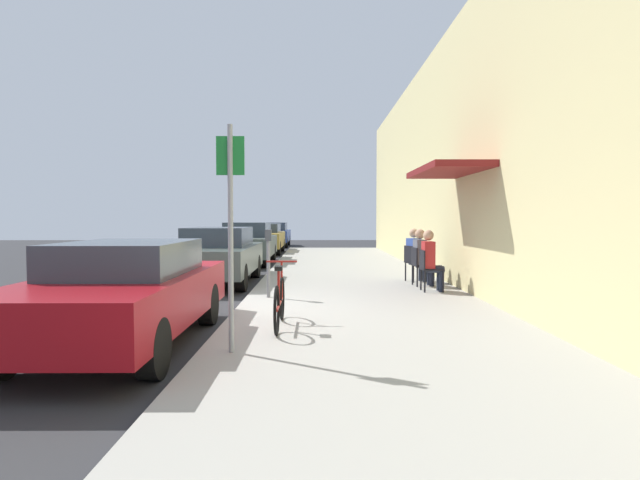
% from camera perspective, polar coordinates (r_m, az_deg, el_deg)
% --- Properties ---
extents(ground_plane, '(60.00, 60.00, 0.00)m').
position_cam_1_polar(ground_plane, '(8.97, -9.34, -8.26)').
color(ground_plane, '#2D2D30').
extents(sidewalk_slab, '(4.50, 32.00, 0.12)m').
position_cam_1_polar(sidewalk_slab, '(10.87, 4.21, -6.04)').
color(sidewalk_slab, '#9E9B93').
rests_on(sidewalk_slab, ground_plane).
extents(building_facade, '(1.40, 32.00, 6.14)m').
position_cam_1_polar(building_facade, '(11.28, 16.65, 9.49)').
color(building_facade, beige).
rests_on(building_facade, ground_plane).
extents(parked_car_0, '(1.80, 4.40, 1.35)m').
position_cam_1_polar(parked_car_0, '(7.17, -20.72, -5.33)').
color(parked_car_0, maroon).
rests_on(parked_car_0, ground_plane).
extents(parked_car_1, '(1.80, 4.40, 1.42)m').
position_cam_1_polar(parked_car_1, '(13.24, -11.22, -1.60)').
color(parked_car_1, '#47514C').
rests_on(parked_car_1, ground_plane).
extents(parked_car_2, '(1.80, 4.40, 1.50)m').
position_cam_1_polar(parked_car_2, '(18.77, -8.02, -0.31)').
color(parked_car_2, '#47514C').
rests_on(parked_car_2, ground_plane).
extents(parked_car_3, '(1.80, 4.40, 1.39)m').
position_cam_1_polar(parked_car_3, '(24.31, -6.29, 0.25)').
color(parked_car_3, '#A58433').
rests_on(parked_car_3, ground_plane).
extents(parked_car_4, '(1.80, 4.40, 1.40)m').
position_cam_1_polar(parked_car_4, '(30.04, -5.17, 0.66)').
color(parked_car_4, navy).
rests_on(parked_car_4, ground_plane).
extents(parking_meter, '(0.12, 0.10, 1.32)m').
position_cam_1_polar(parking_meter, '(10.05, -5.72, -1.99)').
color(parking_meter, slate).
rests_on(parking_meter, sidewalk_slab).
extents(street_sign, '(0.32, 0.06, 2.60)m').
position_cam_1_polar(street_sign, '(5.97, -9.84, 2.19)').
color(street_sign, gray).
rests_on(street_sign, sidewalk_slab).
extents(bicycle_0, '(0.46, 1.71, 0.90)m').
position_cam_1_polar(bicycle_0, '(7.35, -4.49, -6.82)').
color(bicycle_0, black).
rests_on(bicycle_0, sidewalk_slab).
extents(cafe_chair_0, '(0.44, 0.44, 0.87)m').
position_cam_1_polar(cafe_chair_0, '(11.08, 11.85, -2.98)').
color(cafe_chair_0, black).
rests_on(cafe_chair_0, sidewalk_slab).
extents(seated_patron_0, '(0.43, 0.36, 1.29)m').
position_cam_1_polar(seated_patron_0, '(11.08, 12.16, -1.99)').
color(seated_patron_0, '#232838').
rests_on(seated_patron_0, sidewalk_slab).
extents(cafe_chair_1, '(0.48, 0.48, 0.87)m').
position_cam_1_polar(cafe_chair_1, '(11.95, 10.94, -2.58)').
color(cafe_chair_1, black).
rests_on(cafe_chair_1, sidewalk_slab).
extents(seated_patron_1, '(0.45, 0.39, 1.29)m').
position_cam_1_polar(seated_patron_1, '(11.95, 11.22, -1.66)').
color(seated_patron_1, '#232838').
rests_on(seated_patron_1, sidewalk_slab).
extents(cafe_chair_2, '(0.56, 0.56, 0.87)m').
position_cam_1_polar(cafe_chair_2, '(12.69, 10.28, -2.28)').
color(cafe_chair_2, black).
rests_on(cafe_chair_2, sidewalk_slab).
extents(seated_patron_2, '(0.51, 0.47, 1.29)m').
position_cam_1_polar(seated_patron_2, '(12.71, 10.53, -1.41)').
color(seated_patron_2, '#232838').
rests_on(seated_patron_2, sidewalk_slab).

